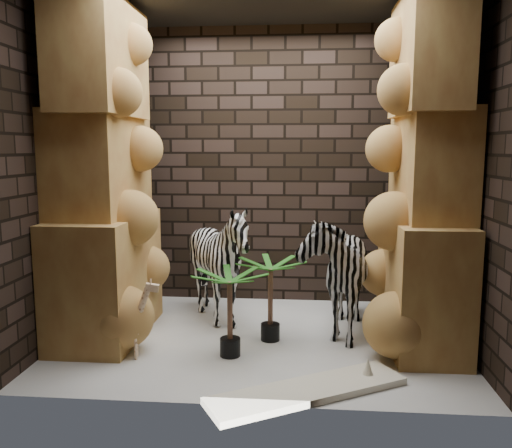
# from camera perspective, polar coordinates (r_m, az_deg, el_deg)

# --- Properties ---
(floor) EXTENTS (3.50, 3.50, 0.00)m
(floor) POSITION_cam_1_polar(r_m,az_deg,el_deg) (4.83, 0.30, -12.40)
(floor) COLOR silver
(floor) RESTS_ON ground
(wall_back) EXTENTS (3.50, 0.00, 3.50)m
(wall_back) POSITION_cam_1_polar(r_m,az_deg,el_deg) (5.77, 1.32, 6.24)
(wall_back) COLOR black
(wall_back) RESTS_ON ground
(wall_front) EXTENTS (3.50, 0.00, 3.50)m
(wall_front) POSITION_cam_1_polar(r_m,az_deg,el_deg) (3.28, -1.44, 4.72)
(wall_front) COLOR black
(wall_front) RESTS_ON ground
(wall_left) EXTENTS (0.00, 3.00, 3.00)m
(wall_left) POSITION_cam_1_polar(r_m,az_deg,el_deg) (4.98, -20.29, 5.42)
(wall_left) COLOR black
(wall_left) RESTS_ON ground
(wall_right) EXTENTS (0.00, 3.00, 3.00)m
(wall_right) POSITION_cam_1_polar(r_m,az_deg,el_deg) (4.72, 22.12, 5.19)
(wall_right) COLOR black
(wall_right) RESTS_ON ground
(rock_pillar_left) EXTENTS (0.68, 1.30, 3.00)m
(rock_pillar_left) POSITION_cam_1_polar(r_m,az_deg,el_deg) (4.84, -16.52, 5.52)
(rock_pillar_left) COLOR tan
(rock_pillar_left) RESTS_ON floor
(rock_pillar_right) EXTENTS (0.58, 1.25, 3.00)m
(rock_pillar_right) POSITION_cam_1_polar(r_m,az_deg,el_deg) (4.63, 18.20, 5.34)
(rock_pillar_right) COLOR tan
(rock_pillar_right) RESTS_ON floor
(zebra_right) EXTENTS (0.72, 1.18, 1.33)m
(zebra_right) POSITION_cam_1_polar(r_m,az_deg,el_deg) (4.91, 8.63, -4.02)
(zebra_right) COLOR white
(zebra_right) RESTS_ON floor
(zebra_left) EXTENTS (1.22, 1.39, 1.08)m
(zebra_left) POSITION_cam_1_polar(r_m,az_deg,el_deg) (5.09, -3.96, -4.95)
(zebra_left) COLOR white
(zebra_left) RESTS_ON floor
(giraffe_toy) EXTENTS (0.36, 0.18, 0.68)m
(giraffe_toy) POSITION_cam_1_polar(r_m,az_deg,el_deg) (4.42, -14.20, -9.99)
(giraffe_toy) COLOR #FFD7A9
(giraffe_toy) RESTS_ON floor
(palm_front) EXTENTS (0.36, 0.36, 0.75)m
(palm_front) POSITION_cam_1_polar(r_m,az_deg,el_deg) (4.67, 1.58, -8.24)
(palm_front) COLOR #115413
(palm_front) RESTS_ON floor
(palm_back) EXTENTS (0.36, 0.36, 0.73)m
(palm_back) POSITION_cam_1_polar(r_m,az_deg,el_deg) (4.34, -2.87, -9.72)
(palm_back) COLOR #115413
(palm_back) RESTS_ON floor
(surfboard) EXTENTS (1.44, 1.04, 0.05)m
(surfboard) POSITION_cam_1_polar(r_m,az_deg,el_deg) (3.84, 5.70, -17.69)
(surfboard) COLOR white
(surfboard) RESTS_ON floor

